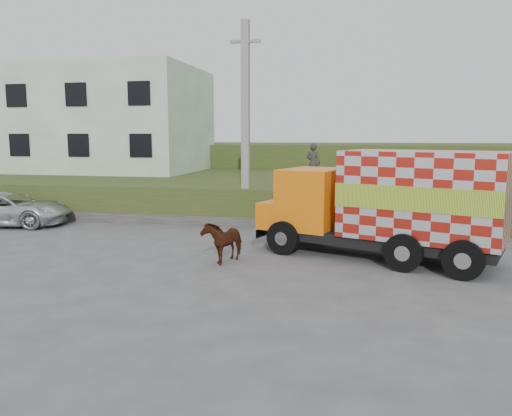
% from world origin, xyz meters
% --- Properties ---
extents(ground, '(120.00, 120.00, 0.00)m').
position_xyz_m(ground, '(0.00, 0.00, 0.00)').
color(ground, '#474749').
rests_on(ground, ground).
extents(embankment, '(40.00, 12.00, 1.50)m').
position_xyz_m(embankment, '(0.00, 10.00, 0.75)').
color(embankment, '#214517').
rests_on(embankment, ground).
extents(embankment_far, '(40.00, 12.00, 3.00)m').
position_xyz_m(embankment_far, '(0.00, 22.00, 1.50)').
color(embankment_far, '#214517').
rests_on(embankment_far, ground).
extents(retaining_strip, '(16.00, 0.50, 0.40)m').
position_xyz_m(retaining_strip, '(-2.00, 4.20, 0.20)').
color(retaining_strip, '#595651').
rests_on(retaining_strip, ground).
extents(building, '(10.00, 8.00, 6.00)m').
position_xyz_m(building, '(-11.00, 13.00, 4.50)').
color(building, silver).
rests_on(building, embankment).
extents(utility_pole, '(1.20, 0.30, 8.00)m').
position_xyz_m(utility_pole, '(-1.00, 4.60, 4.08)').
color(utility_pole, gray).
rests_on(utility_pole, ground).
extents(cargo_truck, '(7.48, 4.54, 3.18)m').
position_xyz_m(cargo_truck, '(4.34, -0.01, 1.64)').
color(cargo_truck, black).
rests_on(cargo_truck, ground).
extents(cow, '(1.06, 1.57, 1.22)m').
position_xyz_m(cow, '(-0.31, -1.22, 0.61)').
color(cow, '#351B0D').
rests_on(cow, ground).
extents(suv, '(5.15, 3.05, 1.34)m').
position_xyz_m(suv, '(-10.36, 2.55, 0.67)').
color(suv, '#B8BDC2').
rests_on(suv, ground).
extents(pedestrian, '(0.74, 0.60, 1.76)m').
position_xyz_m(pedestrian, '(1.44, 7.27, 2.38)').
color(pedestrian, '#2E2C28').
rests_on(pedestrian, embankment).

